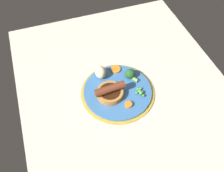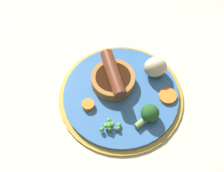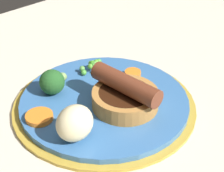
{
  "view_description": "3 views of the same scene",
  "coord_description": "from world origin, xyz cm",
  "px_view_note": "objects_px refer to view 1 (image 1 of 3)",
  "views": [
    {
      "loc": [
        -47.62,
        23.87,
        80.25
      ],
      "look_at": [
        6.74,
        5.07,
        5.63
      ],
      "focal_mm": 40.0,
      "sensor_mm": 36.0,
      "label": 1
    },
    {
      "loc": [
        -5.69,
        -36.97,
        76.48
      ],
      "look_at": [
        3.24,
        5.21,
        5.81
      ],
      "focal_mm": 60.0,
      "sensor_mm": 36.0,
      "label": 2
    },
    {
      "loc": [
        35.88,
        38.04,
        37.96
      ],
      "look_at": [
        4.67,
        4.89,
        7.38
      ],
      "focal_mm": 60.0,
      "sensor_mm": 36.0,
      "label": 3
    }
  ],
  "objects_px": {
    "dinner_plate": "(118,92)",
    "pea_pile": "(140,92)",
    "sausage_pudding": "(110,92)",
    "broccoli_floret_near": "(130,74)",
    "carrot_slice_0": "(128,105)",
    "carrot_slice_4": "(116,69)",
    "potato_chunk_0": "(101,72)"
  },
  "relations": [
    {
      "from": "dinner_plate",
      "to": "pea_pile",
      "type": "height_order",
      "value": "pea_pile"
    },
    {
      "from": "dinner_plate",
      "to": "sausage_pudding",
      "type": "bearing_deg",
      "value": 107.29
    },
    {
      "from": "broccoli_floret_near",
      "to": "carrot_slice_0",
      "type": "height_order",
      "value": "broccoli_floret_near"
    },
    {
      "from": "carrot_slice_0",
      "to": "broccoli_floret_near",
      "type": "bearing_deg",
      "value": -24.42
    },
    {
      "from": "pea_pile",
      "to": "carrot_slice_4",
      "type": "height_order",
      "value": "pea_pile"
    },
    {
      "from": "sausage_pudding",
      "to": "pea_pile",
      "type": "xyz_separation_m",
      "value": [
        -0.03,
        -0.11,
        -0.01
      ]
    },
    {
      "from": "potato_chunk_0",
      "to": "carrot_slice_0",
      "type": "bearing_deg",
      "value": -162.06
    },
    {
      "from": "broccoli_floret_near",
      "to": "potato_chunk_0",
      "type": "height_order",
      "value": "potato_chunk_0"
    },
    {
      "from": "pea_pile",
      "to": "broccoli_floret_near",
      "type": "relative_size",
      "value": 0.83
    },
    {
      "from": "pea_pile",
      "to": "broccoli_floret_near",
      "type": "bearing_deg",
      "value": 3.69
    },
    {
      "from": "dinner_plate",
      "to": "carrot_slice_0",
      "type": "height_order",
      "value": "carrot_slice_0"
    },
    {
      "from": "dinner_plate",
      "to": "broccoli_floret_near",
      "type": "distance_m",
      "value": 0.09
    },
    {
      "from": "potato_chunk_0",
      "to": "carrot_slice_0",
      "type": "relative_size",
      "value": 1.92
    },
    {
      "from": "potato_chunk_0",
      "to": "carrot_slice_0",
      "type": "distance_m",
      "value": 0.17
    },
    {
      "from": "sausage_pudding",
      "to": "carrot_slice_4",
      "type": "height_order",
      "value": "sausage_pudding"
    },
    {
      "from": "pea_pile",
      "to": "potato_chunk_0",
      "type": "bearing_deg",
      "value": 41.59
    },
    {
      "from": "sausage_pudding",
      "to": "carrot_slice_0",
      "type": "distance_m",
      "value": 0.08
    },
    {
      "from": "potato_chunk_0",
      "to": "dinner_plate",
      "type": "bearing_deg",
      "value": -155.67
    },
    {
      "from": "dinner_plate",
      "to": "potato_chunk_0",
      "type": "height_order",
      "value": "potato_chunk_0"
    },
    {
      "from": "sausage_pudding",
      "to": "potato_chunk_0",
      "type": "relative_size",
      "value": 2.24
    },
    {
      "from": "sausage_pudding",
      "to": "potato_chunk_0",
      "type": "xyz_separation_m",
      "value": [
        0.1,
        0.01,
        0.01
      ]
    },
    {
      "from": "carrot_slice_4",
      "to": "sausage_pudding",
      "type": "bearing_deg",
      "value": 150.97
    },
    {
      "from": "sausage_pudding",
      "to": "potato_chunk_0",
      "type": "distance_m",
      "value": 0.1
    },
    {
      "from": "carrot_slice_4",
      "to": "carrot_slice_0",
      "type": "bearing_deg",
      "value": 175.59
    },
    {
      "from": "potato_chunk_0",
      "to": "pea_pile",
      "type": "bearing_deg",
      "value": -138.41
    },
    {
      "from": "dinner_plate",
      "to": "pea_pile",
      "type": "distance_m",
      "value": 0.09
    },
    {
      "from": "pea_pile",
      "to": "sausage_pudding",
      "type": "bearing_deg",
      "value": 74.58
    },
    {
      "from": "carrot_slice_0",
      "to": "pea_pile",
      "type": "bearing_deg",
      "value": -59.53
    },
    {
      "from": "dinner_plate",
      "to": "carrot_slice_0",
      "type": "distance_m",
      "value": 0.08
    },
    {
      "from": "sausage_pudding",
      "to": "pea_pile",
      "type": "height_order",
      "value": "sausage_pudding"
    },
    {
      "from": "broccoli_floret_near",
      "to": "carrot_slice_0",
      "type": "distance_m",
      "value": 0.13
    },
    {
      "from": "dinner_plate",
      "to": "carrot_slice_0",
      "type": "relative_size",
      "value": 10.42
    }
  ]
}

